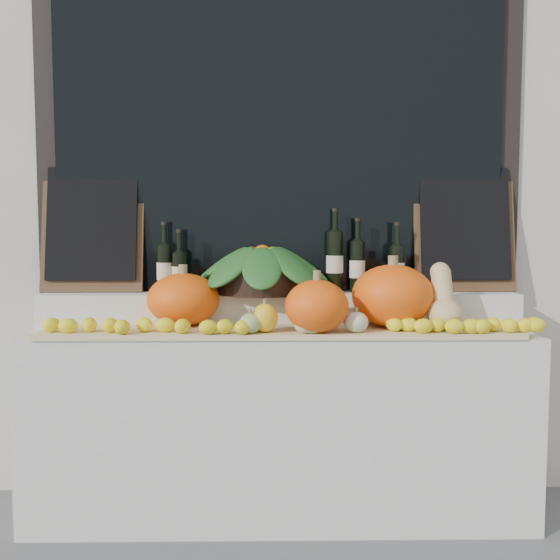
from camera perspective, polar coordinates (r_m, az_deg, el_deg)
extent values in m
cube|color=beige|center=(3.71, -0.18, 18.71)|extent=(7.00, 0.90, 4.50)
cube|color=black|center=(3.20, -0.09, 14.59)|extent=(2.40, 0.04, 2.10)
cube|color=black|center=(3.17, -0.08, 14.68)|extent=(2.20, 0.02, 2.00)
cube|color=silver|center=(3.01, -0.02, -12.88)|extent=(2.30, 0.55, 0.88)
cube|color=silver|center=(3.05, -0.06, -2.66)|extent=(2.30, 0.25, 0.16)
cube|color=tan|center=(2.79, 0.01, -4.75)|extent=(2.10, 0.32, 0.02)
ellipsoid|color=#FF5D0D|center=(2.91, -8.82, -1.76)|extent=(0.42, 0.42, 0.24)
ellipsoid|color=#FF5D0D|center=(2.88, 10.25, -1.42)|extent=(0.46, 0.46, 0.28)
ellipsoid|color=#FF5D0D|center=(2.68, 3.38, -2.41)|extent=(0.36, 0.36, 0.23)
ellipsoid|color=#D7BA7E|center=(2.85, 14.83, -3.03)|extent=(0.15, 0.15, 0.14)
cylinder|color=#D7BA7E|center=(2.89, 14.60, -0.73)|extent=(0.09, 0.14, 0.18)
sphere|color=#D7BA7E|center=(2.92, 14.42, 0.71)|extent=(0.09, 0.09, 0.09)
ellipsoid|color=#387222|center=(2.67, 3.04, -3.88)|extent=(0.11, 0.11, 0.10)
cylinder|color=olive|center=(2.66, 3.04, -2.62)|extent=(0.02, 0.02, 0.02)
ellipsoid|color=#387222|center=(2.66, -2.73, -3.99)|extent=(0.10, 0.10, 0.09)
cylinder|color=olive|center=(2.65, -2.74, -2.83)|extent=(0.02, 0.02, 0.02)
ellipsoid|color=beige|center=(2.67, 2.27, -4.11)|extent=(0.09, 0.09, 0.07)
cylinder|color=olive|center=(2.66, 2.27, -3.11)|extent=(0.02, 0.02, 0.02)
ellipsoid|color=yellow|center=(2.69, -1.39, -3.49)|extent=(0.11, 0.11, 0.12)
cylinder|color=olive|center=(2.68, -1.40, -1.93)|extent=(0.02, 0.02, 0.02)
ellipsoid|color=beige|center=(2.70, 6.97, -3.84)|extent=(0.11, 0.11, 0.09)
cylinder|color=olive|center=(2.70, 6.98, -2.66)|extent=(0.02, 0.02, 0.02)
cylinder|color=black|center=(3.02, -1.60, -0.12)|extent=(0.46, 0.46, 0.11)
cylinder|color=black|center=(3.07, -10.50, 0.98)|extent=(0.07, 0.07, 0.23)
cylinder|color=black|center=(3.07, -10.55, 4.07)|extent=(0.03, 0.03, 0.10)
cylinder|color=beige|center=(3.07, -10.50, 0.80)|extent=(0.08, 0.08, 0.08)
cylinder|color=black|center=(3.07, -10.57, 5.11)|extent=(0.03, 0.03, 0.02)
cylinder|color=black|center=(3.05, -9.17, 0.63)|extent=(0.07, 0.07, 0.19)
cylinder|color=black|center=(3.05, -9.20, 3.39)|extent=(0.03, 0.03, 0.10)
cylinder|color=beige|center=(3.05, -9.17, 0.44)|extent=(0.08, 0.08, 0.08)
cylinder|color=black|center=(3.05, -9.22, 4.45)|extent=(0.03, 0.03, 0.02)
cylinder|color=black|center=(3.07, 5.02, 1.64)|extent=(0.08, 0.08, 0.30)
cylinder|color=black|center=(3.06, 5.05, 5.34)|extent=(0.03, 0.03, 0.10)
cylinder|color=beige|center=(3.07, 5.02, 1.45)|extent=(0.08, 0.08, 0.08)
cylinder|color=black|center=(3.06, 5.05, 6.39)|extent=(0.03, 0.03, 0.02)
cylinder|color=black|center=(3.07, 7.08, 1.19)|extent=(0.07, 0.07, 0.25)
cylinder|color=black|center=(3.06, 7.11, 4.45)|extent=(0.03, 0.03, 0.10)
cylinder|color=beige|center=(3.07, 7.08, 1.00)|extent=(0.08, 0.08, 0.08)
cylinder|color=black|center=(3.06, 7.12, 5.49)|extent=(0.03, 0.03, 0.02)
cylinder|color=black|center=(3.08, 10.62, 0.96)|extent=(0.07, 0.07, 0.23)
cylinder|color=black|center=(3.08, 10.67, 4.02)|extent=(0.03, 0.03, 0.10)
cylinder|color=beige|center=(3.08, 10.62, 0.78)|extent=(0.08, 0.08, 0.08)
cylinder|color=black|center=(3.08, 10.68, 5.06)|extent=(0.03, 0.03, 0.02)
cube|color=#4C331E|center=(3.22, -16.74, 4.43)|extent=(0.50, 0.12, 0.61)
cube|color=black|center=(3.20, -16.83, 4.96)|extent=(0.44, 0.12, 0.55)
cube|color=#4C331E|center=(3.24, 16.47, 4.43)|extent=(0.50, 0.12, 0.61)
cube|color=black|center=(3.23, 16.56, 4.97)|extent=(0.44, 0.12, 0.55)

